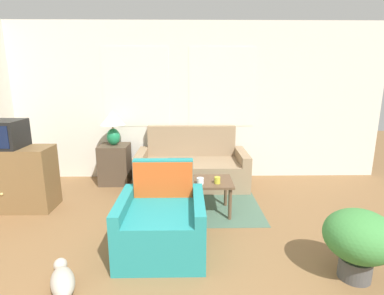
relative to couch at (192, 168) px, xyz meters
The scene contains 15 objects.
wall_back 1.13m from the couch, 106.10° to the left, with size 6.72×0.06×2.60m.
rug 0.63m from the couch, 91.24° to the right, with size 1.83×1.85×0.01m.
couch is the anchor object (origin of this frame).
armchair 1.94m from the couch, 99.83° to the right, with size 0.83×0.81×0.86m.
tv_dresser 2.56m from the couch, 159.48° to the right, with size 1.09×0.48×0.83m.
television 2.66m from the couch, 159.43° to the right, with size 0.43×0.46×0.35m.
side_table 1.27m from the couch, behind, with size 0.47×0.47×0.64m.
table_lamp 1.47m from the couch, behind, with size 0.40×0.40×0.55m.
coffee_table 1.08m from the couch, 90.66° to the right, with size 1.02×0.51×0.43m.
laptop 1.03m from the couch, 99.92° to the right, with size 0.31×0.30×0.25m.
cup_navy 1.25m from the couch, 108.17° to the right, with size 0.10×0.10×0.11m.
cup_yellow 1.23m from the couch, 75.87° to the right, with size 0.07×0.07×0.08m.
cup_white 1.20m from the couch, 85.95° to the right, with size 0.09×0.09×0.08m.
potted_plant 2.77m from the couch, 60.09° to the right, with size 0.58×0.58×0.62m.
cat_black 2.76m from the couch, 113.36° to the right, with size 0.36×0.60×0.19m.
Camera 1 is at (0.05, -1.61, 1.71)m, focal length 28.00 mm.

